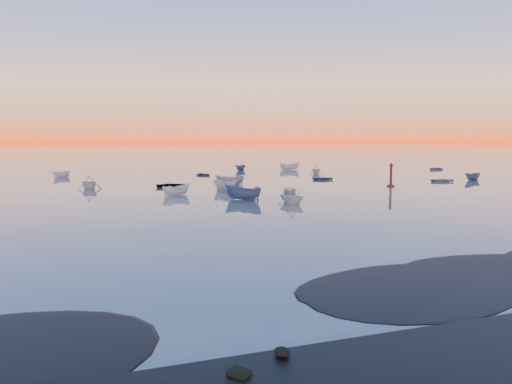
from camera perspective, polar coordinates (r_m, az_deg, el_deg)
name	(u,v)px	position (r m, az deg, el deg)	size (l,w,h in m)	color
ground	(158,167)	(118.58, -11.15, 2.87)	(600.00, 600.00, 0.00)	#685C56
moored_fleet	(208,184)	(72.57, -5.55, 0.88)	(124.00, 58.00, 1.20)	beige
boat_near_center	(176,195)	(59.39, -9.10, -0.35)	(3.67, 1.55, 1.27)	beige
boat_near_right	(291,203)	(51.38, 4.07, -1.31)	(3.54, 1.59, 1.24)	beige
channel_marker	(391,177)	(71.35, 15.17, 1.71)	(0.98, 0.98, 3.47)	#48110F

